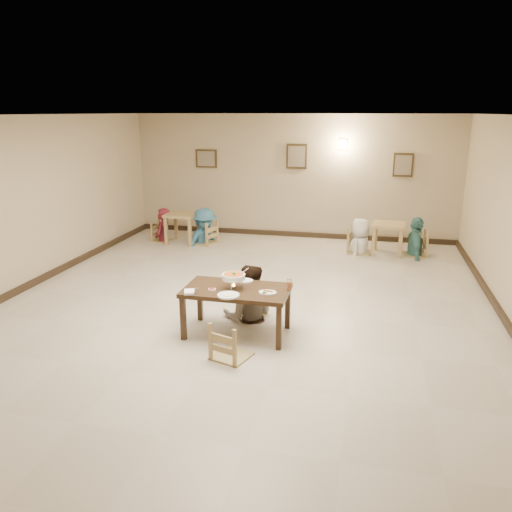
% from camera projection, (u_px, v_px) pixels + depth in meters
% --- Properties ---
extents(floor, '(10.00, 10.00, 0.00)m').
position_uv_depth(floor, '(242.00, 309.00, 8.00)').
color(floor, '#BCB19E').
rests_on(floor, ground).
extents(ceiling, '(10.00, 10.00, 0.00)m').
position_uv_depth(ceiling, '(241.00, 115.00, 7.17)').
color(ceiling, silver).
rests_on(ceiling, wall_back).
extents(wall_back, '(10.00, 0.00, 10.00)m').
position_uv_depth(wall_back, '(292.00, 177.00, 12.26)').
color(wall_back, tan).
rests_on(wall_back, floor).
extents(wall_front, '(10.00, 0.00, 10.00)m').
position_uv_depth(wall_front, '(26.00, 388.00, 2.91)').
color(wall_front, tan).
rests_on(wall_front, floor).
extents(wall_left, '(0.00, 10.00, 10.00)m').
position_uv_depth(wall_left, '(13.00, 207.00, 8.44)').
color(wall_left, tan).
rests_on(wall_left, floor).
extents(baseboard_back, '(8.00, 0.06, 0.12)m').
position_uv_depth(baseboard_back, '(291.00, 234.00, 12.64)').
color(baseboard_back, black).
rests_on(baseboard_back, floor).
extents(baseboard_left, '(0.06, 10.00, 0.12)m').
position_uv_depth(baseboard_left, '(26.00, 287.00, 8.84)').
color(baseboard_left, black).
rests_on(baseboard_left, floor).
extents(baseboard_right, '(0.06, 10.00, 0.12)m').
position_uv_depth(baseboard_right, '(510.00, 329.00, 7.14)').
color(baseboard_right, black).
rests_on(baseboard_right, floor).
extents(picture_a, '(0.55, 0.04, 0.45)m').
position_uv_depth(picture_a, '(206.00, 159.00, 12.58)').
color(picture_a, '#332613').
rests_on(picture_a, wall_back).
extents(picture_b, '(0.50, 0.04, 0.60)m').
position_uv_depth(picture_b, '(297.00, 156.00, 12.06)').
color(picture_b, '#332613').
rests_on(picture_b, wall_back).
extents(picture_c, '(0.45, 0.04, 0.55)m').
position_uv_depth(picture_c, '(403.00, 165.00, 11.57)').
color(picture_c, '#332613').
rests_on(picture_c, wall_back).
extents(wall_sconce, '(0.16, 0.05, 0.22)m').
position_uv_depth(wall_sconce, '(343.00, 144.00, 11.75)').
color(wall_sconce, '#FFD88C').
rests_on(wall_sconce, wall_back).
extents(main_table, '(1.46, 0.82, 0.68)m').
position_uv_depth(main_table, '(237.00, 294.00, 6.95)').
color(main_table, '#332010').
rests_on(main_table, floor).
extents(chair_far, '(0.43, 0.43, 0.92)m').
position_uv_depth(chair_far, '(249.00, 288.00, 7.62)').
color(chair_far, tan).
rests_on(chair_far, floor).
extents(chair_near, '(0.44, 0.44, 0.94)m').
position_uv_depth(chair_near, '(231.00, 323.00, 6.31)').
color(chair_near, tan).
rests_on(chair_near, floor).
extents(main_diner, '(0.92, 0.78, 1.68)m').
position_uv_depth(main_diner, '(249.00, 265.00, 7.46)').
color(main_diner, gray).
rests_on(main_diner, floor).
extents(curry_warmer, '(0.36, 0.32, 0.29)m').
position_uv_depth(curry_warmer, '(234.00, 277.00, 6.89)').
color(curry_warmer, silver).
rests_on(curry_warmer, main_table).
extents(rice_plate_far, '(0.26, 0.26, 0.06)m').
position_uv_depth(rice_plate_far, '(244.00, 280.00, 7.22)').
color(rice_plate_far, white).
rests_on(rice_plate_far, main_table).
extents(rice_plate_near, '(0.30, 0.30, 0.07)m').
position_uv_depth(rice_plate_near, '(228.00, 295.00, 6.64)').
color(rice_plate_near, white).
rests_on(rice_plate_near, main_table).
extents(fried_plate, '(0.24, 0.24, 0.05)m').
position_uv_depth(fried_plate, '(267.00, 292.00, 6.74)').
color(fried_plate, white).
rests_on(fried_plate, main_table).
extents(chili_dish, '(0.10, 0.10, 0.02)m').
position_uv_depth(chili_dish, '(212.00, 289.00, 6.87)').
color(chili_dish, white).
rests_on(chili_dish, main_table).
extents(napkin_cutlery, '(0.21, 0.29, 0.03)m').
position_uv_depth(napkin_cutlery, '(190.00, 292.00, 6.75)').
color(napkin_cutlery, white).
rests_on(napkin_cutlery, main_table).
extents(drink_glass, '(0.07, 0.07, 0.15)m').
position_uv_depth(drink_glass, '(289.00, 285.00, 6.86)').
color(drink_glass, white).
rests_on(drink_glass, main_table).
extents(bg_table_left, '(0.73, 0.73, 0.72)m').
position_uv_depth(bg_table_left, '(182.00, 219.00, 11.88)').
color(bg_table_left, '#A58551').
rests_on(bg_table_left, floor).
extents(bg_table_right, '(0.75, 0.75, 0.68)m').
position_uv_depth(bg_table_right, '(388.00, 230.00, 10.96)').
color(bg_table_right, '#A58551').
rests_on(bg_table_right, floor).
extents(bg_chair_ll, '(0.43, 0.43, 0.91)m').
position_uv_depth(bg_chair_ll, '(162.00, 223.00, 12.05)').
color(bg_chair_ll, tan).
rests_on(bg_chair_ll, floor).
extents(bg_chair_lr, '(0.50, 0.50, 1.06)m').
position_uv_depth(bg_chair_lr, '(204.00, 222.00, 11.81)').
color(bg_chair_lr, tan).
rests_on(bg_chair_lr, floor).
extents(bg_chair_rl, '(0.51, 0.51, 1.08)m').
position_uv_depth(bg_chair_rl, '(361.00, 229.00, 11.05)').
color(bg_chair_rl, tan).
rests_on(bg_chair_rl, floor).
extents(bg_chair_rr, '(0.47, 0.47, 1.01)m').
position_uv_depth(bg_chair_rr, '(416.00, 233.00, 10.86)').
color(bg_chair_rr, tan).
rests_on(bg_chair_rr, floor).
extents(bg_diner_a, '(0.41, 0.61, 1.63)m').
position_uv_depth(bg_diner_a, '(161.00, 208.00, 11.95)').
color(bg_diner_a, maroon).
rests_on(bg_diner_a, floor).
extents(bg_diner_b, '(1.06, 1.27, 1.71)m').
position_uv_depth(bg_diner_b, '(204.00, 208.00, 11.72)').
color(bg_diner_b, teal).
rests_on(bg_diner_b, floor).
extents(bg_diner_c, '(0.71, 0.88, 1.56)m').
position_uv_depth(bg_diner_c, '(361.00, 219.00, 10.98)').
color(bg_diner_c, silver).
rests_on(bg_diner_c, floor).
extents(bg_diner_d, '(0.48, 1.02, 1.70)m').
position_uv_depth(bg_diner_d, '(418.00, 217.00, 10.76)').
color(bg_diner_d, teal).
rests_on(bg_diner_d, floor).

